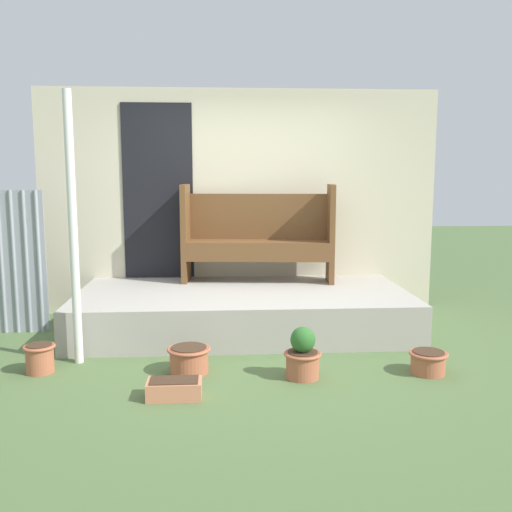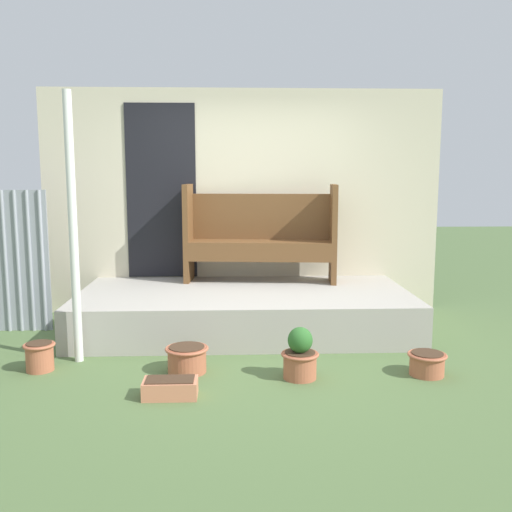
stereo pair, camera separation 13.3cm
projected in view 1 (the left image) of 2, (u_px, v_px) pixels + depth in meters
The scene contains 10 objects.
ground_plane at pixel (255, 355), 5.20m from camera, with size 24.00×24.00×0.00m, color #516B3D.
porch_slab at pixel (243, 310), 5.99m from camera, with size 3.43×1.67×0.42m.
house_wall at pixel (236, 202), 6.68m from camera, with size 4.63×0.08×2.60m.
support_post at pixel (73, 230), 4.82m from camera, with size 0.07×0.07×2.33m.
bench at pixel (258, 232), 6.44m from camera, with size 1.72×0.55×1.10m.
flower_pot_left at pixel (40, 357), 4.72m from camera, with size 0.26×0.26×0.24m.
flower_pot_middle at pixel (189, 358), 4.72m from camera, with size 0.36×0.36×0.22m.
flower_pot_right at pixel (303, 356), 4.59m from camera, with size 0.31×0.31×0.42m.
flower_pot_far_right at pixel (428, 361), 4.70m from camera, with size 0.32×0.32×0.19m.
planter_box_rect at pixel (174, 389), 4.20m from camera, with size 0.40×0.22×0.14m.
Camera 1 is at (-0.32, -5.00, 1.65)m, focal length 40.00 mm.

